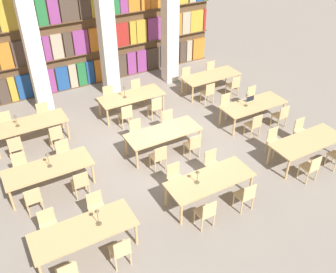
{
  "coord_description": "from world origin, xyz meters",
  "views": [
    {
      "loc": [
        -4.71,
        -8.62,
        7.3
      ],
      "look_at": [
        0.0,
        -0.26,
        0.67
      ],
      "focal_mm": 40.0,
      "sensor_mm": 36.0,
      "label": 1
    }
  ],
  "objects_px": {
    "chair_0": "(68,273)",
    "reading_table_6": "(29,125)",
    "chair_15": "(64,153)",
    "chair_28": "(126,115)",
    "chair_1": "(49,225)",
    "chair_32": "(208,92)",
    "chair_2": "(121,250)",
    "desk_lamp_0": "(97,214)",
    "chair_5": "(175,177)",
    "chair_13": "(21,166)",
    "chair_12": "(33,199)",
    "chair_3": "(97,207)",
    "chair_6": "(246,195)",
    "desk_lamp_5": "(124,90)",
    "reading_table_1": "(210,181)",
    "chair_34": "(234,85)",
    "desk_lamp_1": "(197,175)",
    "chair_35": "(212,71)",
    "reading_table_0": "(84,231)",
    "chair_14": "(80,183)",
    "chair_20": "(254,125)",
    "chair_23": "(253,97)",
    "pillar_left": "(30,34)",
    "chair_30": "(155,107)",
    "reading_table_5": "(253,106)",
    "pillar_right": "(170,11)",
    "chair_19": "(169,122)",
    "reading_table_2": "(307,142)",
    "chair_17": "(137,132)",
    "desk_lamp_2": "(48,157)",
    "chair_22": "(281,115)",
    "chair_31": "(137,90)",
    "reading_table_3": "(48,169)",
    "chair_9": "(274,141)",
    "chair_24": "(15,147)",
    "desk_lamp_4": "(16,119)",
    "chair_27": "(44,114)",
    "laptop": "(249,100)",
    "chair_4": "(206,213)",
    "chair_11": "(301,131)",
    "desk_lamp_3": "(247,98)",
    "reading_table_4": "(163,134)",
    "pillar_center": "(106,21)",
    "chair_16": "(159,157)",
    "chair_26": "(56,136)",
    "chair_25": "(7,124)",
    "chair_21": "(227,105)"
  },
  "relations": [
    {
      "from": "chair_0",
      "to": "reading_table_6",
      "type": "xyz_separation_m",
      "value": [
        0.55,
        5.94,
        0.19
      ]
    },
    {
      "from": "chair_15",
      "to": "chair_28",
      "type": "xyz_separation_m",
      "value": [
        2.52,
        1.12,
        0.0
      ]
    },
    {
      "from": "chair_1",
      "to": "chair_32",
      "type": "relative_size",
      "value": 1.0
    },
    {
      "from": "chair_2",
      "to": "desk_lamp_0",
      "type": "xyz_separation_m",
      "value": [
        -0.21,
        0.74,
        0.58
      ]
    },
    {
      "from": "desk_lamp_0",
      "to": "chair_5",
      "type": "height_order",
      "value": "desk_lamp_0"
    },
    {
      "from": "chair_13",
      "to": "desk_lamp_0",
      "type": "bearing_deg",
      "value": 108.22
    },
    {
      "from": "chair_0",
      "to": "chair_12",
      "type": "distance_m",
      "value": 2.62
    },
    {
      "from": "chair_3",
      "to": "chair_6",
      "type": "height_order",
      "value": "same"
    },
    {
      "from": "chair_5",
      "to": "desk_lamp_5",
      "type": "bearing_deg",
      "value": -96.17
    },
    {
      "from": "reading_table_1",
      "to": "chair_34",
      "type": "bearing_deg",
      "value": 46.39
    },
    {
      "from": "desk_lamp_1",
      "to": "chair_35",
      "type": "xyz_separation_m",
      "value": [
        4.63,
        5.93,
        -0.53
      ]
    },
    {
      "from": "reading_table_0",
      "to": "chair_14",
      "type": "height_order",
      "value": "chair_14"
    },
    {
      "from": "chair_20",
      "to": "chair_23",
      "type": "height_order",
      "value": "same"
    },
    {
      "from": "pillar_left",
      "to": "chair_3",
      "type": "distance_m",
      "value": 6.77
    },
    {
      "from": "chair_6",
      "to": "chair_34",
      "type": "height_order",
      "value": "same"
    },
    {
      "from": "reading_table_0",
      "to": "chair_30",
      "type": "relative_size",
      "value": 2.69
    },
    {
      "from": "reading_table_1",
      "to": "reading_table_5",
      "type": "bearing_deg",
      "value": 35.08
    },
    {
      "from": "chair_30",
      "to": "reading_table_5",
      "type": "bearing_deg",
      "value": -33.42
    },
    {
      "from": "pillar_right",
      "to": "chair_6",
      "type": "height_order",
      "value": "pillar_right"
    },
    {
      "from": "desk_lamp_0",
      "to": "chair_19",
      "type": "xyz_separation_m",
      "value": [
        3.77,
        3.37,
        -0.58
      ]
    },
    {
      "from": "reading_table_2",
      "to": "chair_34",
      "type": "bearing_deg",
      "value": 81.7
    },
    {
      "from": "chair_1",
      "to": "chair_17",
      "type": "height_order",
      "value": "same"
    },
    {
      "from": "desk_lamp_2",
      "to": "chair_22",
      "type": "distance_m",
      "value": 7.89
    },
    {
      "from": "chair_3",
      "to": "chair_31",
      "type": "distance_m",
      "value": 6.38
    },
    {
      "from": "reading_table_1",
      "to": "reading_table_3",
      "type": "distance_m",
      "value": 4.46
    },
    {
      "from": "chair_9",
      "to": "chair_32",
      "type": "distance_m",
      "value": 3.71
    },
    {
      "from": "chair_17",
      "to": "reading_table_3",
      "type": "bearing_deg",
      "value": 13.54
    },
    {
      "from": "chair_24",
      "to": "desk_lamp_4",
      "type": "distance_m",
      "value": 0.97
    },
    {
      "from": "chair_28",
      "to": "chair_23",
      "type": "bearing_deg",
      "value": -13.94
    },
    {
      "from": "pillar_right",
      "to": "chair_6",
      "type": "distance_m",
      "value": 8.45
    },
    {
      "from": "chair_31",
      "to": "chair_35",
      "type": "xyz_separation_m",
      "value": [
        3.54,
        -0.02,
        0.0
      ]
    },
    {
      "from": "chair_27",
      "to": "reading_table_5",
      "type": "bearing_deg",
      "value": 152.83
    },
    {
      "from": "reading_table_0",
      "to": "laptop",
      "type": "relative_size",
      "value": 7.49
    },
    {
      "from": "chair_4",
      "to": "chair_15",
      "type": "relative_size",
      "value": 1.0
    },
    {
      "from": "chair_11",
      "to": "desk_lamp_3",
      "type": "xyz_separation_m",
      "value": [
        -0.84,
        1.83,
        0.58
      ]
    },
    {
      "from": "reading_table_4",
      "to": "chair_24",
      "type": "height_order",
      "value": "chair_24"
    },
    {
      "from": "chair_14",
      "to": "chair_31",
      "type": "height_order",
      "value": "same"
    },
    {
      "from": "pillar_center",
      "to": "chair_2",
      "type": "relative_size",
      "value": 6.72
    },
    {
      "from": "reading_table_3",
      "to": "desk_lamp_4",
      "type": "relative_size",
      "value": 5.59
    },
    {
      "from": "chair_17",
      "to": "chair_24",
      "type": "distance_m",
      "value": 3.78
    },
    {
      "from": "desk_lamp_4",
      "to": "chair_28",
      "type": "relative_size",
      "value": 0.48
    },
    {
      "from": "pillar_left",
      "to": "chair_30",
      "type": "height_order",
      "value": "pillar_left"
    },
    {
      "from": "reading_table_0",
      "to": "chair_16",
      "type": "relative_size",
      "value": 2.69
    },
    {
      "from": "chair_15",
      "to": "chair_20",
      "type": "xyz_separation_m",
      "value": [
        6.03,
        -1.57,
        0.0
      ]
    },
    {
      "from": "chair_27",
      "to": "reading_table_1",
      "type": "bearing_deg",
      "value": 116.45
    },
    {
      "from": "chair_26",
      "to": "chair_31",
      "type": "relative_size",
      "value": 1.0
    },
    {
      "from": "pillar_right",
      "to": "reading_table_4",
      "type": "bearing_deg",
      "value": -121.89
    },
    {
      "from": "chair_25",
      "to": "chair_21",
      "type": "bearing_deg",
      "value": 160.17
    },
    {
      "from": "desk_lamp_1",
      "to": "pillar_center",
      "type": "bearing_deg",
      "value": 86.44
    },
    {
      "from": "chair_12",
      "to": "pillar_left",
      "type": "bearing_deg",
      "value": 72.99
    }
  ]
}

